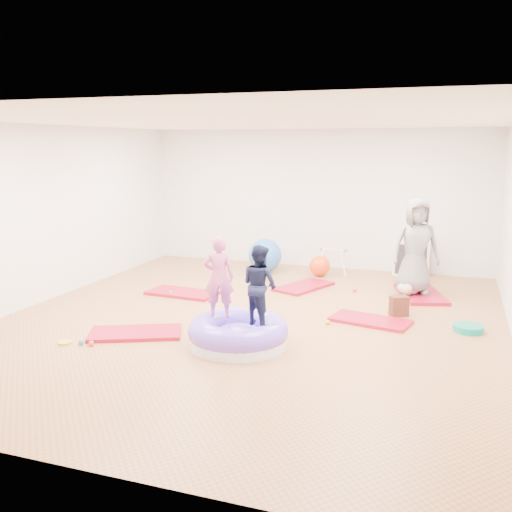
% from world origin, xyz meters
% --- Properties ---
extents(room, '(7.01, 8.01, 2.81)m').
position_xyz_m(room, '(0.00, 0.00, 1.40)').
color(room, '#9B5634').
rests_on(room, ground).
extents(gym_mat_front_left, '(1.33, 1.04, 0.05)m').
position_xyz_m(gym_mat_front_left, '(-1.23, -1.05, 0.02)').
color(gym_mat_front_left, '#9F0225').
rests_on(gym_mat_front_left, ground).
extents(gym_mat_mid_left, '(1.20, 0.66, 0.05)m').
position_xyz_m(gym_mat_mid_left, '(-1.58, 1.04, 0.02)').
color(gym_mat_mid_left, '#9F0225').
rests_on(gym_mat_mid_left, ground).
extents(gym_mat_center_back, '(0.95, 1.26, 0.05)m').
position_xyz_m(gym_mat_center_back, '(0.25, 2.15, 0.02)').
color(gym_mat_center_back, '#9F0225').
rests_on(gym_mat_center_back, ground).
extents(gym_mat_right, '(1.19, 0.77, 0.05)m').
position_xyz_m(gym_mat_right, '(1.64, 0.54, 0.02)').
color(gym_mat_right, '#9F0225').
rests_on(gym_mat_right, ground).
extents(gym_mat_rear_right, '(1.00, 1.41, 0.05)m').
position_xyz_m(gym_mat_rear_right, '(2.23, 2.28, 0.03)').
color(gym_mat_rear_right, '#9F0225').
rests_on(gym_mat_rear_right, ground).
extents(inflatable_cushion, '(1.27, 1.27, 0.40)m').
position_xyz_m(inflatable_cushion, '(0.21, -0.98, 0.16)').
color(inflatable_cushion, white).
rests_on(inflatable_cushion, ground).
extents(child_pink, '(0.44, 0.36, 1.06)m').
position_xyz_m(child_pink, '(-0.08, -0.89, 0.89)').
color(child_pink, '#CA5691').
rests_on(child_pink, inflatable_cushion).
extents(child_navy, '(0.61, 0.57, 0.99)m').
position_xyz_m(child_navy, '(0.50, -1.00, 0.86)').
color(child_navy, '#121735').
rests_on(child_navy, inflatable_cushion).
extents(adult_caregiver, '(0.90, 0.75, 1.58)m').
position_xyz_m(adult_caregiver, '(2.12, 2.23, 0.84)').
color(adult_caregiver, gray).
rests_on(adult_caregiver, gym_mat_rear_right).
extents(infant, '(0.35, 0.36, 0.21)m').
position_xyz_m(infant, '(2.03, 2.07, 0.16)').
color(infant, '#A4BFCA').
rests_on(infant, gym_mat_rear_right).
extents(ball_pit_balls, '(3.11, 3.87, 0.07)m').
position_xyz_m(ball_pit_balls, '(-0.77, -0.15, 0.03)').
color(ball_pit_balls, blue).
rests_on(ball_pit_balls, ground).
extents(exercise_ball_blue, '(0.66, 0.66, 0.66)m').
position_xyz_m(exercise_ball_blue, '(-0.81, 3.16, 0.33)').
color(exercise_ball_blue, blue).
rests_on(exercise_ball_blue, ground).
extents(exercise_ball_orange, '(0.40, 0.40, 0.40)m').
position_xyz_m(exercise_ball_orange, '(0.30, 3.15, 0.20)').
color(exercise_ball_orange, '#F84116').
rests_on(exercise_ball_orange, ground).
extents(infant_play_gym, '(0.64, 0.61, 0.49)m').
position_xyz_m(infant_play_gym, '(0.51, 3.42, 0.33)').
color(infant_play_gym, white).
rests_on(infant_play_gym, ground).
extents(cube_shelf, '(0.67, 0.33, 0.67)m').
position_xyz_m(cube_shelf, '(1.96, 3.79, 0.34)').
color(cube_shelf, white).
rests_on(cube_shelf, ground).
extents(balance_disc, '(0.40, 0.40, 0.09)m').
position_xyz_m(balance_disc, '(2.96, 0.56, 0.04)').
color(balance_disc, '#0B8370').
rests_on(balance_disc, ground).
extents(backpack, '(0.30, 0.27, 0.30)m').
position_xyz_m(backpack, '(2.00, 0.99, 0.15)').
color(backpack, brown).
rests_on(backpack, ground).
extents(yellow_toy, '(0.18, 0.18, 0.03)m').
position_xyz_m(yellow_toy, '(-1.90, -1.64, 0.01)').
color(yellow_toy, gold).
rests_on(yellow_toy, ground).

